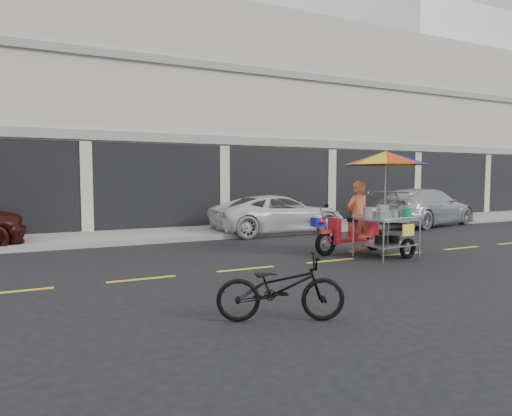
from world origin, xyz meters
name	(u,v)px	position (x,y,z in m)	size (l,w,h in m)	color
ground	(331,261)	(0.00, 0.00, 0.00)	(90.00, 90.00, 0.00)	black
sidewalk	(235,230)	(0.00, 5.50, 0.07)	(45.00, 3.00, 0.15)	gray
shophouse_block	(250,125)	(2.82, 10.59, 4.24)	(36.00, 8.11, 10.40)	beige
centerline	(331,261)	(0.00, 0.00, 0.00)	(42.00, 0.10, 0.01)	gold
white_pickup	(278,214)	(1.21, 4.70, 0.62)	(2.04, 4.43, 1.23)	silver
silver_pickup	(424,207)	(7.23, 4.33, 0.70)	(1.95, 4.81, 1.39)	silver
near_bicycle	(281,288)	(-2.81, -2.97, 0.42)	(0.56, 1.60, 0.84)	black
food_vendor_rig	(375,189)	(1.31, 0.17, 1.54)	(2.55, 2.02, 2.45)	black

